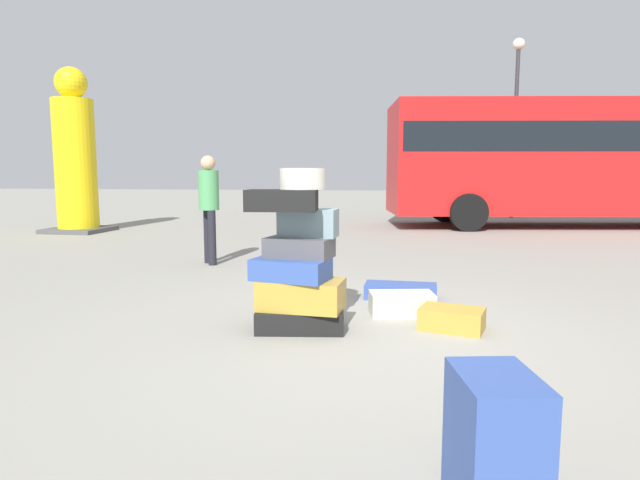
% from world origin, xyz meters
% --- Properties ---
extents(ground_plane, '(80.00, 80.00, 0.00)m').
position_xyz_m(ground_plane, '(0.00, 0.00, 0.00)').
color(ground_plane, gray).
extents(suitcase_tower, '(0.83, 0.63, 1.40)m').
position_xyz_m(suitcase_tower, '(-0.51, 0.08, 0.59)').
color(suitcase_tower, black).
rests_on(suitcase_tower, ground).
extents(suitcase_navy_foreground_near, '(0.38, 0.48, 0.58)m').
position_xyz_m(suitcase_navy_foreground_near, '(0.78, -2.28, 0.29)').
color(suitcase_navy_foreground_near, '#334F99').
rests_on(suitcase_navy_foreground_near, ground).
extents(suitcase_cream_white_trunk, '(0.66, 0.45, 0.22)m').
position_xyz_m(suitcase_cream_white_trunk, '(0.37, 0.72, 0.11)').
color(suitcase_cream_white_trunk, beige).
rests_on(suitcase_cream_white_trunk, ground).
extents(suitcase_tan_left_side, '(0.61, 0.48, 0.19)m').
position_xyz_m(suitcase_tan_left_side, '(0.82, 0.30, 0.09)').
color(suitcase_tan_left_side, '#B28C33').
rests_on(suitcase_tan_left_side, ground).
extents(suitcase_navy_upright_blue, '(0.78, 0.37, 0.16)m').
position_xyz_m(suitcase_navy_upright_blue, '(0.35, 1.40, 0.08)').
color(suitcase_navy_upright_blue, '#334F99').
rests_on(suitcase_navy_upright_blue, ground).
extents(person_bearded_onlooker, '(0.30, 0.30, 1.63)m').
position_xyz_m(person_bearded_onlooker, '(-2.53, 3.18, 0.97)').
color(person_bearded_onlooker, black).
rests_on(person_bearded_onlooker, ground).
extents(yellow_dummy_statue, '(1.29, 1.29, 3.79)m').
position_xyz_m(yellow_dummy_statue, '(-7.27, 6.93, 1.68)').
color(yellow_dummy_statue, yellow).
rests_on(yellow_dummy_statue, ground).
extents(parked_bus, '(9.91, 3.96, 3.15)m').
position_xyz_m(parked_bus, '(4.72, 10.32, 1.83)').
color(parked_bus, red).
rests_on(parked_bus, ground).
extents(lamp_post, '(0.36, 0.36, 5.45)m').
position_xyz_m(lamp_post, '(3.59, 13.03, 3.62)').
color(lamp_post, '#333338').
rests_on(lamp_post, ground).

